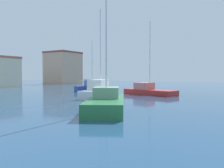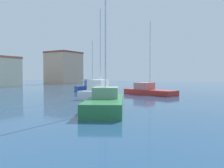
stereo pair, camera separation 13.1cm
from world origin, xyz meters
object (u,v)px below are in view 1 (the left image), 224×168
(sailboat_red_distant_north, at_px, (148,90))
(sailboat_blue_behind_lamppost, at_px, (92,87))
(sailboat_white_distant_east, at_px, (100,91))
(sailboat_green_far_left, at_px, (106,102))

(sailboat_red_distant_north, xyz_separation_m, sailboat_blue_behind_lamppost, (1.32, 10.80, 0.16))
(sailboat_white_distant_east, bearing_deg, sailboat_blue_behind_lamppost, 42.57)
(sailboat_red_distant_north, bearing_deg, sailboat_green_far_left, -168.22)
(sailboat_white_distant_east, bearing_deg, sailboat_red_distant_north, -27.93)
(sailboat_green_far_left, distance_m, sailboat_white_distant_east, 10.86)
(sailboat_green_far_left, bearing_deg, sailboat_white_distant_east, 37.94)
(sailboat_blue_behind_lamppost, bearing_deg, sailboat_white_distant_east, -137.43)
(sailboat_green_far_left, relative_size, sailboat_white_distant_east, 0.93)
(sailboat_white_distant_east, relative_size, sailboat_blue_behind_lamppost, 1.27)
(sailboat_red_distant_north, distance_m, sailboat_blue_behind_lamppost, 10.89)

